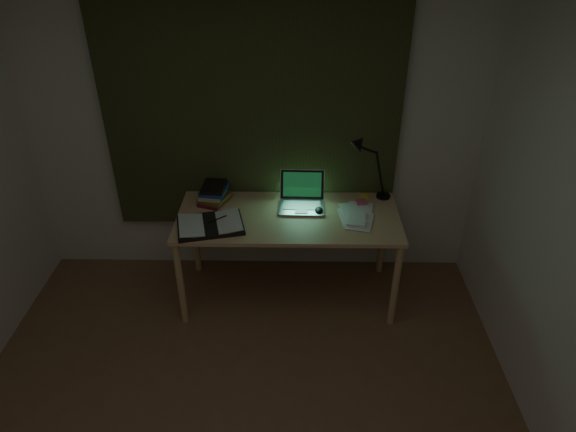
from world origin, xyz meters
name	(u,v)px	position (x,y,z in m)	size (l,w,h in m)	color
wall_back	(253,128)	(0.00, 2.00, 1.25)	(3.50, 0.00, 2.50)	silver
curtain	(251,105)	(0.00, 1.96, 1.45)	(2.20, 0.06, 2.00)	#2C3018
desk	(288,257)	(0.28, 1.56, 0.37)	(1.64, 0.72, 0.75)	tan
laptop	(302,195)	(0.38, 1.66, 0.87)	(0.34, 0.38, 0.24)	#B6B6BB
open_textbook	(210,224)	(-0.28, 1.41, 0.77)	(0.46, 0.33, 0.04)	silver
book_stack	(214,193)	(-0.30, 1.76, 0.82)	(0.19, 0.22, 0.15)	silver
loose_papers	(350,218)	(0.72, 1.53, 0.76)	(0.30, 0.32, 0.02)	white
mouse	(319,210)	(0.50, 1.61, 0.76)	(0.06, 0.09, 0.04)	black
sticky_yellow	(364,196)	(0.86, 1.84, 0.75)	(0.07, 0.07, 0.02)	yellow
sticky_pink	(361,202)	(0.83, 1.75, 0.76)	(0.08, 0.08, 0.02)	#D05174
desk_lamp	(387,164)	(1.01, 1.85, 1.04)	(0.39, 0.30, 0.58)	black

